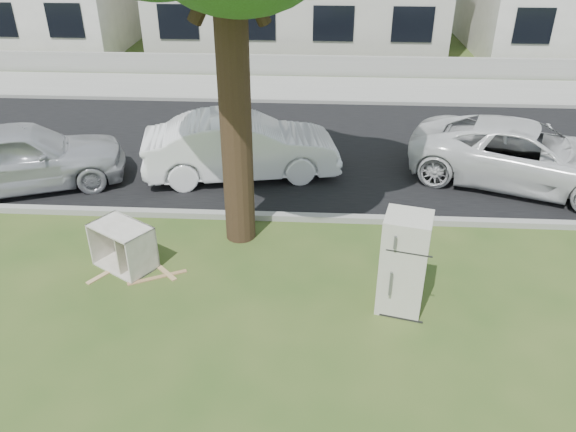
# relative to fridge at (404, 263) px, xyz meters

# --- Properties ---
(ground) EXTENTS (120.00, 120.00, 0.00)m
(ground) POSITION_rel_fridge_xyz_m (-2.28, 0.10, -0.79)
(ground) COLOR #2E4A1A
(road) EXTENTS (120.00, 7.00, 0.01)m
(road) POSITION_rel_fridge_xyz_m (-2.28, 6.10, -0.79)
(road) COLOR black
(road) RESTS_ON ground
(kerb_near) EXTENTS (120.00, 0.18, 0.12)m
(kerb_near) POSITION_rel_fridge_xyz_m (-2.28, 2.55, -0.79)
(kerb_near) COLOR gray
(kerb_near) RESTS_ON ground
(kerb_far) EXTENTS (120.00, 0.18, 0.12)m
(kerb_far) POSITION_rel_fridge_xyz_m (-2.28, 9.65, -0.79)
(kerb_far) COLOR gray
(kerb_far) RESTS_ON ground
(sidewalk) EXTENTS (120.00, 2.80, 0.01)m
(sidewalk) POSITION_rel_fridge_xyz_m (-2.28, 11.10, -0.79)
(sidewalk) COLOR gray
(sidewalk) RESTS_ON ground
(low_wall) EXTENTS (120.00, 0.15, 0.70)m
(low_wall) POSITION_rel_fridge_xyz_m (-2.28, 12.70, -0.44)
(low_wall) COLOR gray
(low_wall) RESTS_ON ground
(fridge) EXTENTS (0.78, 0.74, 1.58)m
(fridge) POSITION_rel_fridge_xyz_m (0.00, 0.00, 0.00)
(fridge) COLOR beige
(fridge) RESTS_ON ground
(cabinet) EXTENTS (1.17, 1.06, 0.78)m
(cabinet) POSITION_rel_fridge_xyz_m (-4.49, 0.83, -0.40)
(cabinet) COLOR beige
(cabinet) RESTS_ON ground
(plank_a) EXTENTS (0.91, 0.51, 0.02)m
(plank_a) POSITION_rel_fridge_xyz_m (-3.88, 0.51, -0.78)
(plank_a) COLOR #A27B4E
(plank_a) RESTS_ON ground
(plank_b) EXTENTS (0.67, 0.68, 0.02)m
(plank_b) POSITION_rel_fridge_xyz_m (-3.88, 0.76, -0.78)
(plank_b) COLOR tan
(plank_b) RESTS_ON ground
(plank_c) EXTENTS (0.51, 0.70, 0.02)m
(plank_c) POSITION_rel_fridge_xyz_m (-4.75, 0.59, -0.78)
(plank_c) COLOR tan
(plank_c) RESTS_ON ground
(car_center) EXTENTS (4.44, 2.27, 1.39)m
(car_center) POSITION_rel_fridge_xyz_m (-2.98, 4.50, -0.10)
(car_center) COLOR white
(car_center) RESTS_ON ground
(car_right) EXTENTS (5.21, 3.73, 1.32)m
(car_right) POSITION_rel_fridge_xyz_m (3.10, 4.47, -0.13)
(car_right) COLOR silver
(car_right) RESTS_ON ground
(car_left) EXTENTS (4.54, 3.07, 1.44)m
(car_left) POSITION_rel_fridge_xyz_m (-7.54, 3.64, -0.07)
(car_left) COLOR #AFB0B6
(car_left) RESTS_ON ground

